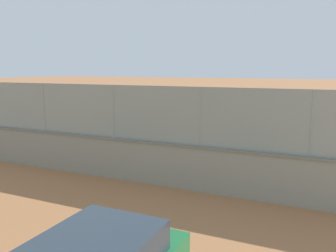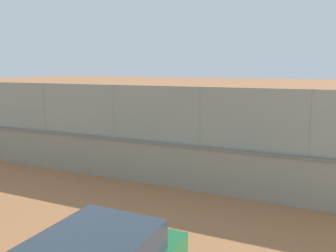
# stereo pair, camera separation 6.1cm
# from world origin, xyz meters

# --- Properties ---
(ground_plane) EXTENTS (260.00, 260.00, 0.00)m
(ground_plane) POSITION_xyz_m (0.00, 0.00, 0.00)
(ground_plane) COLOR #A36B42
(perimeter_wall) EXTENTS (27.26, 1.23, 1.55)m
(perimeter_wall) POSITION_xyz_m (0.36, 9.58, 0.78)
(perimeter_wall) COLOR gray
(perimeter_wall) RESTS_ON ground_plane
(fence_panel_on_wall) EXTENTS (26.78, 0.93, 1.94)m
(fence_panel_on_wall) POSITION_xyz_m (0.36, 9.58, 2.51)
(fence_panel_on_wall) COLOR gray
(fence_panel_on_wall) RESTS_ON perimeter_wall
(player_near_wall_returning) EXTENTS (0.80, 1.30, 1.72)m
(player_near_wall_returning) POSITION_xyz_m (-5.41, -1.80, 1.02)
(player_near_wall_returning) COLOR black
(player_near_wall_returning) RESTS_ON ground_plane
(player_at_service_line) EXTENTS (0.66, 1.07, 1.49)m
(player_at_service_line) POSITION_xyz_m (-4.01, 7.02, 0.87)
(player_at_service_line) COLOR #B2B2B2
(player_at_service_line) RESTS_ON ground_plane
(sports_ball) EXTENTS (0.18, 0.18, 0.18)m
(sports_ball) POSITION_xyz_m (-6.12, -1.15, 1.33)
(sports_ball) COLOR white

